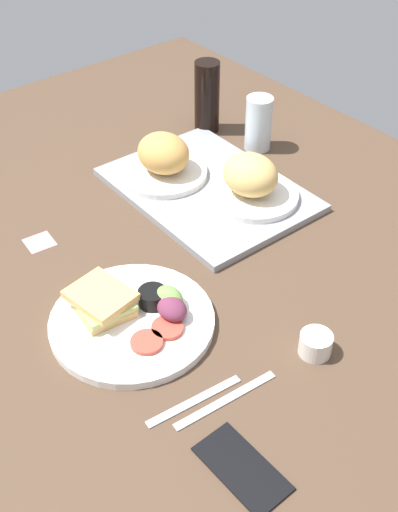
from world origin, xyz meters
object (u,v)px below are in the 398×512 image
(serving_tray, at_px, (208,189))
(espresso_cup, at_px, (316,344))
(knife, at_px, (226,399))
(fork, at_px, (194,401))
(bread_plate_far, at_px, (252,181))
(drinking_glass, at_px, (259,123))
(bread_plate_near, at_px, (163,159))
(cell_phone, at_px, (242,468))
(plate_with_salad, at_px, (132,315))
(sticky_note, at_px, (39,242))
(soda_bottle, at_px, (207,97))

(serving_tray, height_order, espresso_cup, espresso_cup)
(knife, bearing_deg, fork, 148.72)
(bread_plate_far, relative_size, drinking_glass, 1.45)
(bread_plate_near, distance_m, cell_phone, 0.76)
(fork, bearing_deg, cell_phone, -92.26)
(serving_tray, xyz_separation_m, cell_phone, (0.57, -0.41, -0.00))
(plate_with_salad, distance_m, sticky_note, 0.31)
(drinking_glass, relative_size, soda_bottle, 0.73)
(serving_tray, distance_m, fork, 0.58)
(espresso_cup, relative_size, fork, 0.33)
(soda_bottle, height_order, fork, soda_bottle)
(drinking_glass, xyz_separation_m, soda_bottle, (-0.15, -0.04, 0.02))
(bread_plate_far, bearing_deg, espresso_cup, -28.62)
(fork, distance_m, sticky_note, 0.51)
(drinking_glass, bearing_deg, fork, -50.35)
(drinking_glass, bearing_deg, cell_phone, -44.60)
(bread_plate_far, distance_m, sticky_note, 0.47)
(fork, xyz_separation_m, sticky_note, (-0.51, 0.01, -0.00))
(drinking_glass, height_order, cell_phone, drinking_glass)
(bread_plate_near, relative_size, fork, 1.19)
(fork, distance_m, knife, 0.05)
(drinking_glass, relative_size, cell_phone, 0.94)
(bread_plate_far, relative_size, soda_bottle, 1.06)
(serving_tray, distance_m, cell_phone, 0.70)
(serving_tray, relative_size, espresso_cup, 8.04)
(bread_plate_near, distance_m, knife, 0.64)
(drinking_glass, bearing_deg, serving_tray, -71.72)
(fork, bearing_deg, bread_plate_far, 44.89)
(bread_plate_near, xyz_separation_m, sticky_note, (0.02, -0.34, -0.06))
(knife, bearing_deg, cell_phone, -114.65)
(bread_plate_far, distance_m, cell_phone, 0.66)
(bread_plate_near, bearing_deg, knife, -28.12)
(plate_with_salad, height_order, fork, plate_with_salad)
(drinking_glass, bearing_deg, plate_with_salad, -62.87)
(serving_tray, xyz_separation_m, espresso_cup, (0.48, -0.17, 0.01))
(bread_plate_near, xyz_separation_m, plate_with_salad, (0.33, -0.32, -0.04))
(bread_plate_far, bearing_deg, fork, -51.92)
(serving_tray, height_order, bread_plate_far, bread_plate_far)
(plate_with_salad, distance_m, cell_phone, 0.35)
(plate_with_salad, relative_size, soda_bottle, 1.59)
(fork, bearing_deg, plate_with_salad, 90.15)
(serving_tray, height_order, soda_bottle, soda_bottle)
(cell_phone, bearing_deg, bread_plate_near, 150.86)
(knife, bearing_deg, serving_tray, 58.61)
(sticky_note, bearing_deg, soda_bottle, 104.33)
(serving_tray, relative_size, drinking_glass, 3.34)
(bread_plate_near, distance_m, sticky_note, 0.34)
(soda_bottle, distance_m, fork, 0.88)
(soda_bottle, relative_size, knife, 0.97)
(bread_plate_near, height_order, drinking_glass, drinking_glass)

